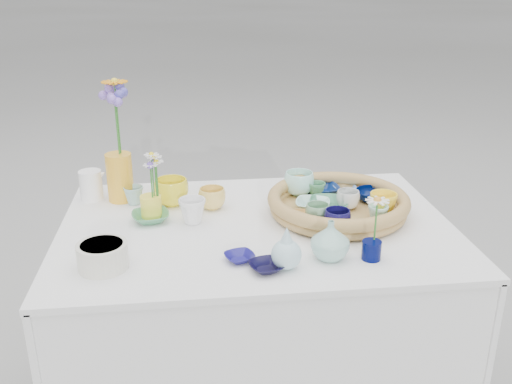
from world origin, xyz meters
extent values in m
imported|color=navy|center=(0.26, 0.20, 0.80)|extent=(0.13, 0.13, 0.03)
imported|color=#000F4B|center=(0.42, 0.11, 0.80)|extent=(0.15, 0.15, 0.04)
imported|color=yellow|center=(0.41, -0.03, 0.82)|extent=(0.11, 0.11, 0.08)
imported|color=#377554|center=(0.25, 0.06, 0.80)|extent=(0.15, 0.15, 0.03)
imported|color=#74A67F|center=(0.19, -0.05, 0.81)|extent=(0.09, 0.09, 0.06)
imported|color=#B3E9DD|center=(0.20, 0.07, 0.80)|extent=(0.14, 0.14, 0.03)
imported|color=#B3F8EF|center=(0.18, 0.20, 0.83)|extent=(0.14, 0.14, 0.08)
imported|color=silver|center=(0.32, 0.06, 0.81)|extent=(0.09, 0.09, 0.06)
imported|color=#86B4FF|center=(0.35, 0.22, 0.79)|extent=(0.08, 0.08, 0.02)
imported|color=#100C43|center=(0.24, -0.10, 0.82)|extent=(0.11, 0.11, 0.07)
imported|color=#EDB565|center=(0.13, -0.03, 0.80)|extent=(0.10, 0.10, 0.03)
imported|color=#ACE0D0|center=(0.38, -0.07, 0.81)|extent=(0.09, 0.09, 0.06)
imported|color=#468757|center=(0.23, 0.16, 0.81)|extent=(0.06, 0.06, 0.06)
imported|color=yellow|center=(-0.28, 0.20, 0.81)|extent=(0.13, 0.13, 0.09)
imported|color=#ECC65C|center=(-0.14, 0.15, 0.80)|extent=(0.12, 0.12, 0.07)
imported|color=#488C60|center=(-0.34, 0.07, 0.78)|extent=(0.14, 0.14, 0.03)
imported|color=white|center=(-0.21, 0.04, 0.81)|extent=(0.11, 0.11, 0.08)
imported|color=navy|center=(-0.08, -0.24, 0.78)|extent=(0.10, 0.10, 0.02)
imported|color=#8EB8B4|center=(-0.41, 0.22, 0.80)|extent=(0.09, 0.09, 0.06)
imported|color=black|center=(-0.01, -0.30, 0.78)|extent=(0.12, 0.12, 0.02)
imported|color=#90C2B5|center=(0.18, -0.25, 0.82)|extent=(0.14, 0.14, 0.12)
cylinder|color=#00053A|center=(0.30, -0.27, 0.79)|extent=(0.07, 0.07, 0.06)
cylinder|color=gold|center=(-0.45, 0.27, 0.85)|extent=(0.10, 0.10, 0.17)
cylinder|color=#FFE83E|center=(-0.34, 0.10, 0.80)|extent=(0.08, 0.08, 0.08)
camera|label=1|loc=(-0.20, -1.67, 1.53)|focal=40.00mm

